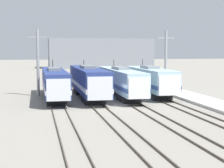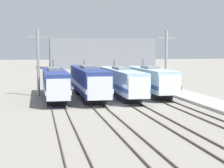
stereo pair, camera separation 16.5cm
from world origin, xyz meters
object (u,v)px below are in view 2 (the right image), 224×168
catenary_tower_right (166,61)px  locomotive_far_left (55,83)px  locomotive_far_right (151,80)px  locomotive_center_right (121,82)px  locomotive_center_left (89,82)px  catenary_tower_left (38,62)px

catenary_tower_right → locomotive_far_left: bearing=-167.1°
locomotive_far_right → catenary_tower_right: catenary_tower_right is taller
locomotive_center_right → catenary_tower_right: catenary_tower_right is taller
locomotive_center_left → catenary_tower_right: 12.90m
locomotive_far_left → locomotive_center_right: size_ratio=0.96×
locomotive_far_left → catenary_tower_right: 17.20m
catenary_tower_left → catenary_tower_right: (18.62, 0.00, 0.00)m
locomotive_center_left → catenary_tower_right: bearing=17.2°
catenary_tower_left → catenary_tower_right: size_ratio=1.00×
locomotive_far_left → catenary_tower_left: catenary_tower_left is taller
locomotive_far_left → catenary_tower_right: catenary_tower_right is taller
locomotive_center_right → locomotive_far_right: (4.48, 0.93, 0.02)m
locomotive_far_left → catenary_tower_left: (-2.06, 3.81, 2.67)m
locomotive_center_left → catenary_tower_left: 7.96m
catenary_tower_left → locomotive_center_right: bearing=-17.7°
locomotive_center_left → locomotive_far_left: bearing=-179.0°
locomotive_center_right → locomotive_center_left: bearing=-177.2°
locomotive_center_right → catenary_tower_left: bearing=162.3°
locomotive_center_left → locomotive_far_right: bearing=7.3°
locomotive_center_left → locomotive_center_right: size_ratio=1.00×
catenary_tower_left → catenary_tower_right: bearing=0.0°
locomotive_center_left → locomotive_far_right: size_ratio=1.18×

